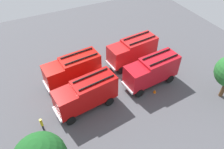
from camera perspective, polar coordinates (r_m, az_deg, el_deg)
ground_plane at (r=28.39m, az=0.00°, el=-2.11°), size 47.48×47.48×0.00m
fire_truck_0 at (r=30.44m, az=5.44°, el=6.39°), size 7.40×3.31×3.88m
fire_truck_1 at (r=27.50m, az=-10.30°, el=1.38°), size 7.40×3.30×3.88m
fire_truck_2 at (r=27.36m, az=10.44°, el=1.12°), size 7.38×3.24×3.88m
fire_truck_3 at (r=24.21m, az=-6.81°, el=-4.95°), size 7.45×3.48×3.88m
firefighter_0 at (r=27.29m, az=-1.27°, el=-1.39°), size 0.29×0.44×1.79m
firefighter_1 at (r=24.13m, az=-18.02°, el=-12.27°), size 0.29×0.45×1.62m
firefighter_2 at (r=35.22m, az=8.14°, el=9.20°), size 0.34×0.47×1.73m
traffic_cone_0 at (r=27.41m, az=11.21°, el=-4.30°), size 0.39×0.39×0.56m
traffic_cone_1 at (r=30.92m, az=9.89°, el=2.27°), size 0.46×0.46×0.65m
traffic_cone_2 at (r=27.12m, az=-13.72°, el=-5.32°), size 0.45×0.45×0.64m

